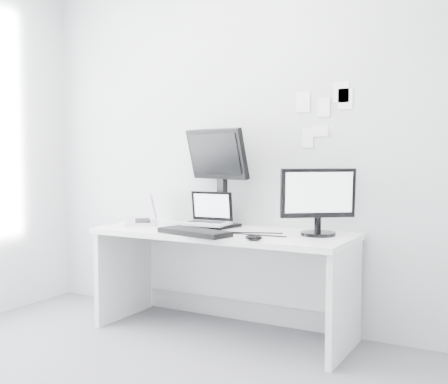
{
  "coord_description": "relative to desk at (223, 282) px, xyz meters",
  "views": [
    {
      "loc": [
        1.86,
        -2.13,
        1.27
      ],
      "look_at": [
        0.02,
        1.23,
        1.0
      ],
      "focal_mm": 45.08,
      "sensor_mm": 36.0,
      "label": 1
    }
  ],
  "objects": [
    {
      "name": "desk",
      "position": [
        0.0,
        0.0,
        0.0
      ],
      "size": [
        1.8,
        0.7,
        0.73
      ],
      "primitive_type": "cube",
      "color": "white",
      "rests_on": "ground"
    },
    {
      "name": "wall_note_0",
      "position": [
        0.45,
        0.34,
        1.26
      ],
      "size": [
        0.1,
        0.0,
        0.14
      ],
      "primitive_type": "cube",
      "color": "white",
      "rests_on": "back_wall"
    },
    {
      "name": "dell_laptop",
      "position": [
        -0.16,
        0.04,
        0.5
      ],
      "size": [
        0.34,
        0.27,
        0.27
      ],
      "primitive_type": "cube",
      "rotation": [
        0.0,
        0.0,
        0.09
      ],
      "color": "#B2B5B9",
      "rests_on": "desk"
    },
    {
      "name": "macbook",
      "position": [
        -0.74,
        0.04,
        0.49
      ],
      "size": [
        0.41,
        0.42,
        0.25
      ],
      "primitive_type": "cube",
      "rotation": [
        0.0,
        0.0,
        -0.91
      ],
      "color": "silver",
      "rests_on": "desk"
    },
    {
      "name": "wall_note_1",
      "position": [
        0.6,
        0.34,
        1.22
      ],
      "size": [
        0.09,
        0.0,
        0.13
      ],
      "primitive_type": "cube",
      "color": "white",
      "rests_on": "back_wall"
    },
    {
      "name": "wall_note_4",
      "position": [
        0.72,
        0.34,
        1.31
      ],
      "size": [
        0.11,
        0.0,
        0.14
      ],
      "primitive_type": "cube",
      "color": "white",
      "rests_on": "back_wall"
    },
    {
      "name": "wall_note_3",
      "position": [
        0.58,
        0.34,
        1.05
      ],
      "size": [
        0.11,
        0.0,
        0.08
      ],
      "primitive_type": "cube",
      "color": "white",
      "rests_on": "back_wall"
    },
    {
      "name": "speaker",
      "position": [
        -0.13,
        0.22,
        0.46
      ],
      "size": [
        0.11,
        0.11,
        0.19
      ],
      "primitive_type": "cube",
      "rotation": [
        0.0,
        0.0,
        -0.13
      ],
      "color": "black",
      "rests_on": "desk"
    },
    {
      "name": "samsung_monitor",
      "position": [
        0.66,
        0.1,
        0.59
      ],
      "size": [
        0.53,
        0.48,
        0.45
      ],
      "primitive_type": "cube",
      "rotation": [
        0.0,
        0.0,
        0.64
      ],
      "color": "black",
      "rests_on": "desk"
    },
    {
      "name": "keyboard",
      "position": [
        -0.07,
        -0.26,
        0.38
      ],
      "size": [
        0.54,
        0.29,
        0.03
      ],
      "primitive_type": "cube",
      "rotation": [
        0.0,
        0.0,
        -0.22
      ],
      "color": "black",
      "rests_on": "desk"
    },
    {
      "name": "wall_note_2",
      "position": [
        0.75,
        0.34,
        1.26
      ],
      "size": [
        0.1,
        0.0,
        0.14
      ],
      "primitive_type": "cube",
      "color": "white",
      "rests_on": "back_wall"
    },
    {
      "name": "wall_note_5",
      "position": [
        0.49,
        0.34,
        1.01
      ],
      "size": [
        0.08,
        0.0,
        0.14
      ],
      "primitive_type": "cube",
      "color": "white",
      "rests_on": "back_wall"
    },
    {
      "name": "back_wall",
      "position": [
        0.0,
        0.35,
        0.99
      ],
      "size": [
        3.6,
        0.0,
        3.6
      ],
      "primitive_type": "plane",
      "rotation": [
        1.57,
        0.0,
        0.0
      ],
      "color": "silver",
      "rests_on": "ground"
    },
    {
      "name": "rear_monitor",
      "position": [
        -0.13,
        0.18,
        0.73
      ],
      "size": [
        0.57,
        0.34,
        0.73
      ],
      "primitive_type": "cube",
      "rotation": [
        0.0,
        0.0,
        -0.29
      ],
      "color": "black",
      "rests_on": "desk"
    },
    {
      "name": "mouse",
      "position": [
        0.38,
        -0.3,
        0.38
      ],
      "size": [
        0.12,
        0.09,
        0.04
      ],
      "primitive_type": "ellipsoid",
      "rotation": [
        0.0,
        0.0,
        0.18
      ],
      "color": "black",
      "rests_on": "desk"
    }
  ]
}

